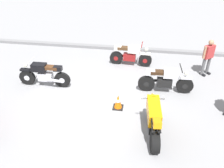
% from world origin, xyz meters
% --- Properties ---
extents(ground_plane, '(40.00, 40.00, 0.00)m').
position_xyz_m(ground_plane, '(0.00, 0.00, 0.00)').
color(ground_plane, gray).
extents(curb_edge, '(14.00, 0.30, 0.15)m').
position_xyz_m(curb_edge, '(0.00, 4.60, 0.07)').
color(curb_edge, gray).
rests_on(curb_edge, ground).
extents(motorcycle_black_cruiser, '(2.09, 0.70, 1.09)m').
position_xyz_m(motorcycle_black_cruiser, '(-2.17, 0.59, 0.52)').
color(motorcycle_black_cruiser, black).
rests_on(motorcycle_black_cruiser, ground).
extents(motorcycle_silver_cruiser, '(2.09, 0.70, 1.09)m').
position_xyz_m(motorcycle_silver_cruiser, '(2.54, 0.87, 0.52)').
color(motorcycle_silver_cruiser, black).
rests_on(motorcycle_silver_cruiser, ground).
extents(motorcycle_cream_vintage, '(1.96, 0.70, 1.07)m').
position_xyz_m(motorcycle_cream_vintage, '(1.03, 2.92, 0.49)').
color(motorcycle_cream_vintage, black).
rests_on(motorcycle_cream_vintage, ground).
extents(motorcycle_orange_sportbike, '(0.70, 1.96, 1.14)m').
position_xyz_m(motorcycle_orange_sportbike, '(2.09, -1.53, 0.59)').
color(motorcycle_orange_sportbike, black).
rests_on(motorcycle_orange_sportbike, ground).
extents(person_in_red_shirt, '(0.55, 0.51, 1.58)m').
position_xyz_m(person_in_red_shirt, '(4.32, 2.54, 0.88)').
color(person_in_red_shirt, '#59595B').
rests_on(person_in_red_shirt, ground).
extents(traffic_cone, '(0.36, 0.36, 0.53)m').
position_xyz_m(traffic_cone, '(0.90, -0.42, 0.26)').
color(traffic_cone, black).
rests_on(traffic_cone, ground).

